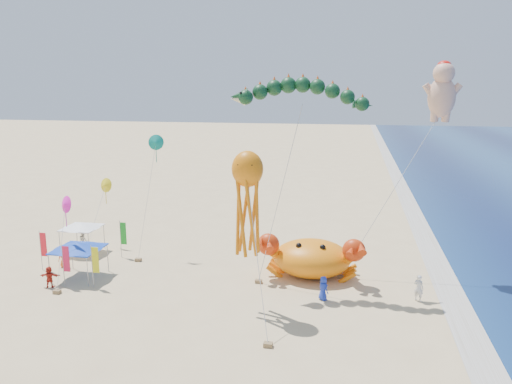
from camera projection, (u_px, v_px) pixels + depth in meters
ground at (278, 287)px, 35.93m from camera, size 320.00×320.00×0.00m
foam_strip at (453, 300)px, 33.68m from camera, size 320.00×320.00×0.00m
crab_inflatable at (312, 257)px, 37.65m from camera, size 7.92×5.01×3.47m
dragon_kite at (301, 98)px, 34.13m from camera, size 9.65×3.15×14.47m
cherub_kite at (442, 90)px, 36.46m from camera, size 8.05×4.24×15.99m
octopus_kite at (248, 195)px, 30.95m from camera, size 3.36×5.72×10.31m
canopy_blue at (78, 246)px, 37.26m from camera, size 3.61×3.61×2.71m
canopy_white at (81, 225)px, 42.87m from camera, size 3.20×3.20×2.71m
feather_flags at (82, 250)px, 37.87m from camera, size 6.30×6.71×3.20m
beachgoers at (153, 267)px, 37.59m from camera, size 28.64×9.05×1.84m
small_kites at (110, 185)px, 40.78m from camera, size 6.84×11.22×10.27m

